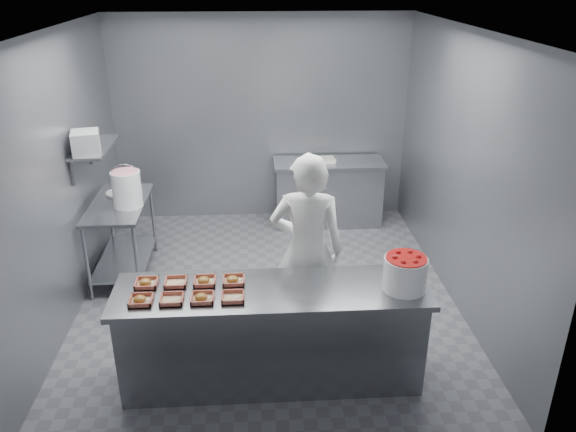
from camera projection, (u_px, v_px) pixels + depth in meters
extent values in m
plane|color=#4C4C51|center=(268.00, 295.00, 6.19)|extent=(4.50, 4.50, 0.00)
plane|color=white|center=(264.00, 29.00, 5.05)|extent=(4.50, 4.50, 0.00)
cube|color=slate|center=(261.00, 120.00, 7.67)|extent=(4.00, 0.04, 2.80)
cube|color=slate|center=(62.00, 180.00, 5.50)|extent=(0.04, 4.50, 2.80)
cube|color=slate|center=(461.00, 171.00, 5.74)|extent=(0.04, 4.50, 2.80)
cube|color=slate|center=(272.00, 292.00, 4.60)|extent=(2.60, 0.70, 0.05)
cube|color=slate|center=(272.00, 337.00, 4.78)|extent=(2.50, 0.64, 0.85)
cube|color=slate|center=(118.00, 204.00, 6.28)|extent=(0.60, 1.20, 0.04)
cube|color=slate|center=(125.00, 258.00, 6.56)|extent=(0.56, 1.15, 0.03)
cylinder|color=slate|center=(87.00, 264.00, 5.93)|extent=(0.04, 0.04, 0.88)
cylinder|color=slate|center=(137.00, 262.00, 5.96)|extent=(0.04, 0.04, 0.88)
cylinder|color=slate|center=(111.00, 220.00, 6.95)|extent=(0.04, 0.04, 0.88)
cylinder|color=slate|center=(153.00, 219.00, 6.98)|extent=(0.04, 0.04, 0.88)
cube|color=slate|center=(329.00, 163.00, 7.62)|extent=(1.50, 0.60, 0.05)
cube|color=slate|center=(328.00, 194.00, 7.80)|extent=(1.44, 0.55, 0.85)
cube|color=slate|center=(94.00, 147.00, 6.00)|extent=(0.35, 0.90, 0.03)
cube|color=tan|center=(141.00, 300.00, 4.40)|extent=(0.18, 0.18, 0.04)
cube|color=white|center=(147.00, 300.00, 4.42)|extent=(0.10, 0.06, 0.00)
ellipsoid|color=#AC702B|center=(140.00, 299.00, 4.40)|extent=(0.10, 0.10, 0.05)
cube|color=tan|center=(172.00, 299.00, 4.42)|extent=(0.18, 0.18, 0.04)
cube|color=white|center=(178.00, 299.00, 4.44)|extent=(0.10, 0.06, 0.00)
cube|color=tan|center=(202.00, 298.00, 4.43)|extent=(0.18, 0.18, 0.04)
cube|color=white|center=(208.00, 298.00, 4.45)|extent=(0.10, 0.06, 0.00)
ellipsoid|color=#AC702B|center=(201.00, 297.00, 4.43)|extent=(0.10, 0.10, 0.05)
cube|color=tan|center=(233.00, 297.00, 4.45)|extent=(0.18, 0.18, 0.04)
cube|color=white|center=(239.00, 297.00, 4.47)|extent=(0.10, 0.06, 0.00)
cube|color=tan|center=(147.00, 283.00, 4.64)|extent=(0.18, 0.18, 0.04)
cube|color=white|center=(152.00, 283.00, 4.66)|extent=(0.10, 0.06, 0.00)
ellipsoid|color=#AC702B|center=(145.00, 282.00, 4.64)|extent=(0.10, 0.10, 0.05)
cube|color=tan|center=(176.00, 282.00, 4.65)|extent=(0.18, 0.18, 0.04)
cube|color=white|center=(182.00, 282.00, 4.67)|extent=(0.10, 0.06, 0.00)
cube|color=tan|center=(205.00, 281.00, 4.67)|extent=(0.18, 0.18, 0.04)
cube|color=white|center=(210.00, 281.00, 4.69)|extent=(0.10, 0.06, 0.00)
ellipsoid|color=#AC702B|center=(204.00, 280.00, 4.66)|extent=(0.10, 0.10, 0.05)
cube|color=tan|center=(234.00, 280.00, 4.68)|extent=(0.18, 0.18, 0.04)
cube|color=white|center=(239.00, 280.00, 4.70)|extent=(0.10, 0.06, 0.00)
ellipsoid|color=#AC702B|center=(232.00, 279.00, 4.68)|extent=(0.10, 0.10, 0.05)
imported|color=white|center=(307.00, 250.00, 5.14)|extent=(0.74, 0.54, 1.87)
cylinder|color=white|center=(405.00, 274.00, 4.54)|extent=(0.35, 0.35, 0.28)
cylinder|color=red|center=(406.00, 259.00, 4.49)|extent=(0.33, 0.33, 0.04)
cylinder|color=white|center=(127.00, 189.00, 6.11)|extent=(0.32, 0.32, 0.40)
cylinder|color=pink|center=(125.00, 172.00, 6.03)|extent=(0.29, 0.29, 0.02)
torus|color=slate|center=(125.00, 179.00, 6.06)|extent=(0.33, 0.01, 0.33)
cylinder|color=white|center=(120.00, 193.00, 6.52)|extent=(0.35, 0.35, 0.02)
cube|color=#CCB28C|center=(135.00, 189.00, 6.63)|extent=(0.18, 0.16, 0.02)
cube|color=gray|center=(86.00, 143.00, 5.70)|extent=(0.33, 0.36, 0.23)
cube|color=silver|center=(324.00, 160.00, 7.59)|extent=(0.30, 0.22, 0.05)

